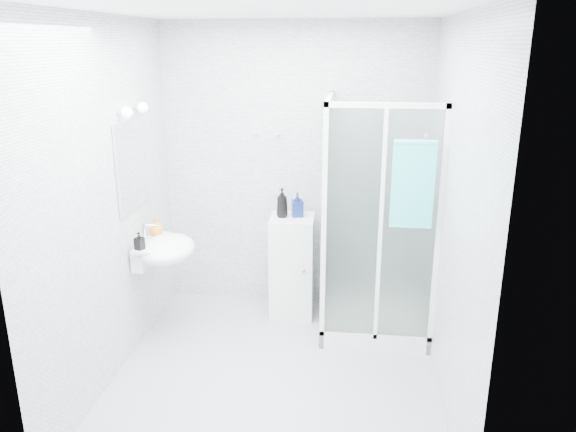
# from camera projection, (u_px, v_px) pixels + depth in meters

# --- Properties ---
(room) EXTENTS (2.40, 2.60, 2.60)m
(room) POSITION_uv_depth(u_px,v_px,m) (275.00, 210.00, 3.88)
(room) COLOR silver
(room) RESTS_ON ground
(shower_enclosure) EXTENTS (0.90, 0.95, 2.00)m
(shower_enclosure) POSITION_uv_depth(u_px,v_px,m) (366.00, 283.00, 4.78)
(shower_enclosure) COLOR white
(shower_enclosure) RESTS_ON ground
(wall_basin) EXTENTS (0.46, 0.56, 0.35)m
(wall_basin) POSITION_uv_depth(u_px,v_px,m) (163.00, 249.00, 4.57)
(wall_basin) COLOR white
(wall_basin) RESTS_ON ground
(mirror) EXTENTS (0.02, 0.60, 0.70)m
(mirror) POSITION_uv_depth(u_px,v_px,m) (133.00, 164.00, 4.38)
(mirror) COLOR white
(mirror) RESTS_ON room
(vanity_lights) EXTENTS (0.10, 0.40, 0.08)m
(vanity_lights) POSITION_uv_depth(u_px,v_px,m) (134.00, 110.00, 4.25)
(vanity_lights) COLOR silver
(vanity_lights) RESTS_ON room
(wall_hooks) EXTENTS (0.23, 0.06, 0.03)m
(wall_hooks) POSITION_uv_depth(u_px,v_px,m) (267.00, 135.00, 5.00)
(wall_hooks) COLOR silver
(wall_hooks) RESTS_ON room
(storage_cabinet) EXTENTS (0.39, 0.42, 0.93)m
(storage_cabinet) POSITION_uv_depth(u_px,v_px,m) (292.00, 266.00, 5.08)
(storage_cabinet) COLOR white
(storage_cabinet) RESTS_ON ground
(hand_towel) EXTENTS (0.31, 0.05, 0.66)m
(hand_towel) POSITION_uv_depth(u_px,v_px,m) (413.00, 182.00, 4.07)
(hand_towel) COLOR #35C6C8
(hand_towel) RESTS_ON shower_enclosure
(shampoo_bottle_a) EXTENTS (0.13, 0.13, 0.26)m
(shampoo_bottle_a) POSITION_uv_depth(u_px,v_px,m) (282.00, 203.00, 4.91)
(shampoo_bottle_a) COLOR black
(shampoo_bottle_a) RESTS_ON storage_cabinet
(shampoo_bottle_b) EXTENTS (0.12, 0.12, 0.22)m
(shampoo_bottle_b) POSITION_uv_depth(u_px,v_px,m) (297.00, 205.00, 4.94)
(shampoo_bottle_b) COLOR navy
(shampoo_bottle_b) RESTS_ON storage_cabinet
(soap_dispenser_orange) EXTENTS (0.12, 0.12, 0.15)m
(soap_dispenser_orange) POSITION_uv_depth(u_px,v_px,m) (156.00, 227.00, 4.68)
(soap_dispenser_orange) COLOR orange
(soap_dispenser_orange) RESTS_ON wall_basin
(soap_dispenser_black) EXTENTS (0.08, 0.08, 0.14)m
(soap_dispenser_black) POSITION_uv_depth(u_px,v_px,m) (139.00, 241.00, 4.36)
(soap_dispenser_black) COLOR black
(soap_dispenser_black) RESTS_ON wall_basin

